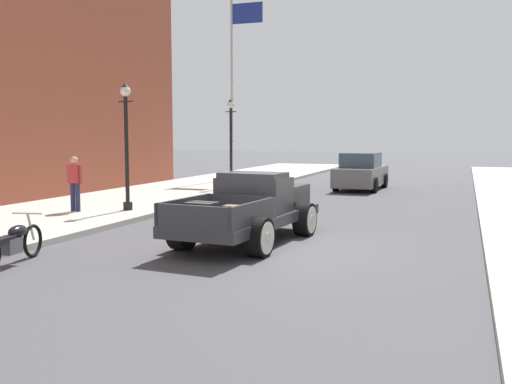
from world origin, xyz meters
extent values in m
plane|color=#47474C|center=(0.00, 0.00, 0.00)|extent=(140.00, 140.00, 0.00)
cube|color=#B7B2A8|center=(-7.25, 0.00, 0.07)|extent=(5.50, 64.00, 0.15)
cube|color=#333338|center=(-0.54, 0.29, 0.54)|extent=(2.14, 5.02, 0.24)
cube|color=#333338|center=(-0.51, 0.63, 1.06)|extent=(1.64, 1.22, 0.80)
cube|color=#333338|center=(-0.51, 0.58, 1.52)|extent=(1.50, 1.04, 0.12)
cube|color=#3D4C5B|center=(-0.46, 1.20, 1.22)|extent=(1.33, 0.14, 0.44)
cube|color=#333338|center=(-0.41, 1.93, 0.92)|extent=(1.43, 1.60, 0.52)
cube|color=silver|center=(-0.34, 2.73, 0.90)|extent=(0.69, 0.15, 0.47)
cube|color=#333338|center=(-0.65, -1.11, 0.68)|extent=(1.85, 2.23, 0.04)
cube|color=#333338|center=(-1.45, -1.05, 0.90)|extent=(0.24, 2.10, 0.44)
cube|color=#333338|center=(0.16, -1.17, 0.90)|extent=(0.24, 2.10, 0.44)
cube|color=#333338|center=(-0.73, -2.12, 0.90)|extent=(1.62, 0.21, 0.44)
cube|color=#333338|center=(-0.57, -0.10, 0.90)|extent=(1.62, 0.21, 0.44)
cylinder|color=black|center=(-1.33, 1.70, 0.40)|extent=(0.42, 0.83, 0.80)
cylinder|color=silver|center=(-1.51, 1.71, 0.40)|extent=(0.06, 0.65, 0.66)
cylinder|color=silver|center=(-1.52, 1.71, 0.40)|extent=(0.04, 0.24, 0.24)
cylinder|color=black|center=(0.46, 1.56, 0.40)|extent=(0.42, 0.83, 0.80)
cylinder|color=silver|center=(0.65, 1.54, 0.40)|extent=(0.06, 0.65, 0.66)
cylinder|color=silver|center=(0.66, 1.54, 0.40)|extent=(0.04, 0.24, 0.24)
cylinder|color=black|center=(-1.54, -0.99, 0.40)|extent=(0.42, 0.83, 0.80)
cylinder|color=silver|center=(-1.72, -0.97, 0.40)|extent=(0.06, 0.65, 0.66)
cylinder|color=silver|center=(-1.73, -0.97, 0.40)|extent=(0.04, 0.24, 0.24)
cylinder|color=black|center=(0.25, -1.13, 0.40)|extent=(0.42, 0.83, 0.80)
cylinder|color=silver|center=(0.44, -1.14, 0.40)|extent=(0.06, 0.65, 0.66)
cylinder|color=silver|center=(0.45, -1.14, 0.40)|extent=(0.04, 0.24, 0.24)
cube|color=#2D2D33|center=(-0.85, -1.44, 0.90)|extent=(0.63, 0.49, 0.40)
cube|color=#3D2D1E|center=(-0.85, -1.44, 0.90)|extent=(0.62, 0.10, 0.42)
cube|color=brown|center=(-0.40, -0.83, 0.84)|extent=(0.45, 0.34, 0.28)
torus|color=black|center=(-3.99, -2.71, 0.33)|extent=(0.21, 0.67, 0.67)
cube|color=#4C4C51|center=(-3.83, -3.47, 0.38)|extent=(0.33, 0.48, 0.28)
ellipsoid|color=black|center=(-3.88, -3.23, 0.61)|extent=(0.36, 0.56, 0.24)
cube|color=black|center=(-3.77, -3.72, 0.53)|extent=(0.33, 0.59, 0.10)
cylinder|color=silver|center=(-3.97, -2.77, 0.64)|extent=(0.10, 0.26, 0.58)
cylinder|color=silver|center=(-3.95, -2.89, 0.91)|extent=(0.61, 0.16, 0.04)
cube|color=slate|center=(-0.28, 13.83, 0.61)|extent=(1.85, 4.35, 0.80)
cube|color=#384C5B|center=(-0.28, 13.68, 1.33)|extent=(1.58, 2.05, 0.64)
cylinder|color=black|center=(-1.06, 15.14, 0.33)|extent=(0.24, 0.67, 0.66)
cylinder|color=black|center=(0.59, 15.09, 0.33)|extent=(0.24, 0.67, 0.66)
cylinder|color=black|center=(-1.14, 12.56, 0.33)|extent=(0.24, 0.67, 0.66)
cylinder|color=black|center=(0.51, 12.51, 0.33)|extent=(0.24, 0.67, 0.66)
cylinder|color=#232847|center=(-6.96, 2.38, 0.58)|extent=(0.14, 0.14, 0.86)
cylinder|color=#232847|center=(-6.78, 2.38, 0.58)|extent=(0.14, 0.14, 0.86)
cube|color=#B23333|center=(-6.87, 2.38, 1.29)|extent=(0.36, 0.22, 0.56)
cylinder|color=#B23333|center=(-7.09, 2.38, 1.26)|extent=(0.09, 0.09, 0.54)
cylinder|color=#B23333|center=(-6.65, 2.38, 1.26)|extent=(0.09, 0.09, 0.54)
sphere|color=tan|center=(-6.87, 2.38, 1.69)|extent=(0.22, 0.22, 0.22)
cylinder|color=black|center=(-5.59, 3.22, 0.27)|extent=(0.28, 0.28, 0.24)
cylinder|color=black|center=(-5.59, 3.22, 1.99)|extent=(0.12, 0.12, 3.20)
cylinder|color=black|center=(-5.59, 3.22, 3.44)|extent=(0.50, 0.04, 0.04)
sphere|color=silver|center=(-5.59, 3.22, 3.75)|extent=(0.32, 0.32, 0.32)
cone|color=black|center=(-5.59, 3.22, 3.93)|extent=(0.24, 0.24, 0.14)
cylinder|color=black|center=(-5.59, 11.45, 0.27)|extent=(0.28, 0.28, 0.24)
cylinder|color=black|center=(-5.59, 11.45, 1.99)|extent=(0.12, 0.12, 3.20)
cylinder|color=black|center=(-5.59, 11.45, 3.44)|extent=(0.50, 0.04, 0.04)
sphere|color=silver|center=(-5.59, 11.45, 3.75)|extent=(0.32, 0.32, 0.32)
cone|color=black|center=(-5.59, 11.45, 3.93)|extent=(0.24, 0.24, 0.14)
cylinder|color=#B2B2B7|center=(-7.28, 15.66, 4.65)|extent=(0.12, 0.12, 9.00)
cube|color=navy|center=(-6.42, 15.66, 8.50)|extent=(1.60, 0.03, 1.00)
camera|label=1|loc=(4.09, -11.78, 2.45)|focal=40.23mm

